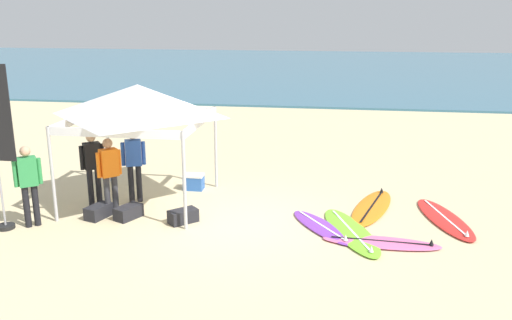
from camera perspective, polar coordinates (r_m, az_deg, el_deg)
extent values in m
plane|color=beige|center=(11.65, -2.48, -6.40)|extent=(80.00, 80.00, 0.00)
cube|color=#386B84|center=(42.96, 5.91, 9.56)|extent=(80.00, 36.00, 0.10)
cylinder|color=#B7B7BC|center=(12.06, -20.53, -1.47)|extent=(0.07, 0.07, 2.05)
cylinder|color=#B7B7BC|center=(10.98, -7.51, -2.21)|extent=(0.07, 0.07, 2.05)
cylinder|color=#B7B7BC|center=(14.50, -15.20, 1.69)|extent=(0.07, 0.07, 2.05)
cylinder|color=#B7B7BC|center=(13.62, -4.24, 1.33)|extent=(0.07, 0.07, 2.05)
cube|color=white|center=(11.22, -14.64, 2.73)|extent=(2.83, 0.03, 0.18)
cube|color=white|center=(13.81, -10.07, 5.29)|extent=(2.83, 0.03, 0.18)
cube|color=white|center=(13.06, -17.95, 4.22)|extent=(0.03, 2.83, 0.18)
cube|color=white|center=(12.07, -5.81, 4.03)|extent=(0.03, 2.83, 0.18)
pyramid|color=white|center=(12.42, -12.24, 6.14)|extent=(2.95, 2.95, 0.70)
ellipsoid|color=red|center=(12.34, 19.12, -5.82)|extent=(1.25, 2.57, 0.07)
cube|color=white|center=(12.33, 19.14, -5.66)|extent=(0.56, 2.06, 0.01)
cone|color=white|center=(11.46, 21.23, -7.16)|extent=(0.09, 0.09, 0.12)
ellipsoid|color=pink|center=(10.80, 12.98, -8.41)|extent=(2.27, 0.73, 0.07)
cube|color=black|center=(10.78, 12.99, -8.23)|extent=(1.90, 0.16, 0.01)
cone|color=black|center=(10.83, 17.90, -8.17)|extent=(0.09, 0.09, 0.12)
ellipsoid|color=orange|center=(12.59, 12.04, -4.87)|extent=(1.34, 2.64, 0.07)
cube|color=black|center=(12.58, 12.04, -4.70)|extent=(0.62, 2.10, 0.01)
cone|color=black|center=(13.53, 13.02, -3.07)|extent=(0.09, 0.09, 0.12)
ellipsoid|color=purple|center=(11.33, 6.89, -6.96)|extent=(1.62, 2.01, 0.07)
cube|color=white|center=(11.31, 6.89, -6.78)|extent=(1.03, 1.47, 0.01)
cone|color=white|center=(10.65, 9.36, -8.00)|extent=(0.09, 0.09, 0.12)
ellipsoid|color=#7AD12D|center=(11.19, 9.88, -7.38)|extent=(1.51, 2.65, 0.07)
cube|color=white|center=(11.17, 9.89, -7.20)|extent=(0.77, 2.07, 0.01)
cone|color=white|center=(10.26, 11.98, -9.07)|extent=(0.09, 0.09, 0.12)
cylinder|color=#2D2D33|center=(12.23, -15.29, -3.68)|extent=(0.13, 0.13, 0.88)
cylinder|color=#2D2D33|center=(12.29, -14.51, -3.53)|extent=(0.13, 0.13, 0.88)
cube|color=orange|center=(12.05, -15.14, -0.27)|extent=(0.41, 0.41, 0.60)
sphere|color=#9E7051|center=(11.94, -15.28, 1.69)|extent=(0.21, 0.21, 0.21)
cylinder|color=orange|center=(11.98, -16.15, -0.54)|extent=(0.09, 0.09, 0.54)
cylinder|color=orange|center=(12.13, -14.13, -0.19)|extent=(0.09, 0.09, 0.54)
cylinder|color=black|center=(12.91, -16.92, -2.80)|extent=(0.13, 0.13, 0.88)
cylinder|color=black|center=(12.95, -16.14, -2.69)|extent=(0.13, 0.13, 0.88)
cube|color=black|center=(12.73, -16.78, 0.43)|extent=(0.42, 0.39, 0.60)
sphere|color=tan|center=(12.63, -16.93, 2.29)|extent=(0.21, 0.21, 0.21)
cylinder|color=black|center=(12.69, -17.78, 0.21)|extent=(0.09, 0.09, 0.54)
cylinder|color=black|center=(12.78, -15.77, 0.47)|extent=(0.09, 0.09, 0.54)
cylinder|color=black|center=(12.96, -12.93, -2.45)|extent=(0.13, 0.13, 0.88)
cylinder|color=black|center=(12.96, -12.13, -2.40)|extent=(0.13, 0.13, 0.88)
cube|color=#2851B2|center=(12.76, -12.72, 0.75)|extent=(0.42, 0.34, 0.60)
sphere|color=#9E7051|center=(12.66, -12.83, 2.61)|extent=(0.21, 0.21, 0.21)
cylinder|color=#2851B2|center=(12.77, -13.75, 0.60)|extent=(0.09, 0.09, 0.54)
cylinder|color=#2851B2|center=(12.77, -11.69, 0.72)|extent=(0.09, 0.09, 0.54)
cylinder|color=black|center=(12.14, -22.87, -4.52)|extent=(0.13, 0.13, 0.88)
cylinder|color=black|center=(12.15, -22.03, -4.41)|extent=(0.13, 0.13, 0.88)
cube|color=#2D8C47|center=(11.93, -22.81, -1.11)|extent=(0.42, 0.40, 0.60)
sphere|color=tan|center=(11.82, -23.02, 0.86)|extent=(0.21, 0.21, 0.21)
cylinder|color=#2D8C47|center=(11.91, -23.89, -1.35)|extent=(0.09, 0.09, 0.54)
cylinder|color=#2D8C47|center=(11.96, -21.71, -1.06)|extent=(0.09, 0.09, 0.54)
cube|color=black|center=(11.63, -25.09, 4.43)|extent=(0.40, 0.02, 1.90)
cylinder|color=black|center=(12.36, -24.71, -6.36)|extent=(0.36, 0.36, 0.08)
cube|color=#232328|center=(11.62, -7.64, -5.84)|extent=(0.65, 0.65, 0.28)
cube|color=#232328|center=(12.05, -13.21, -5.34)|extent=(0.55, 0.68, 0.28)
cube|color=#232328|center=(12.25, -16.13, -5.20)|extent=(0.49, 0.67, 0.28)
cube|color=#2D60B7|center=(13.69, -6.54, -2.38)|extent=(0.48, 0.34, 0.34)
cube|color=white|center=(13.63, -6.56, -1.60)|extent=(0.50, 0.36, 0.05)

